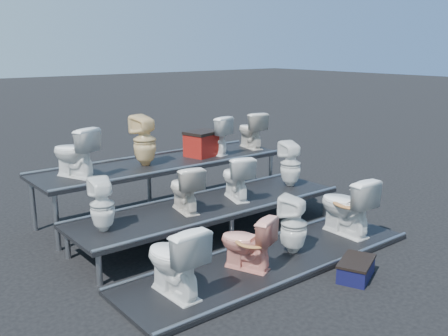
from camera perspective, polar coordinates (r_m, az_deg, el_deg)
ground at (r=7.44m, az=-1.50°, el=-7.58°), size 80.00×80.00×0.00m
tier_front at (r=6.52m, az=5.50°, el=-10.57°), size 4.20×1.20×0.06m
tier_mid at (r=7.36m, az=-1.51°, el=-5.92°), size 4.20×1.20×0.46m
tier_back at (r=8.33m, az=-6.91°, el=-2.21°), size 4.20×1.20×0.86m
toilet_0 at (r=5.50m, az=-5.72°, el=-10.35°), size 0.48×0.81×0.82m
toilet_1 at (r=6.10m, az=2.62°, el=-8.46°), size 0.61×0.77×0.69m
toilet_2 at (r=6.62m, az=7.97°, el=-6.39°), size 0.46×0.46×0.77m
toilet_3 at (r=7.38m, az=13.78°, el=-4.17°), size 0.50×0.85×0.86m
toilet_4 at (r=6.37m, az=-13.75°, el=-4.10°), size 0.35×0.36×0.68m
toilet_5 at (r=6.94m, az=-4.51°, el=-2.33°), size 0.48×0.70×0.66m
toilet_6 at (r=7.48m, az=1.40°, el=-1.04°), size 0.56×0.75×0.68m
toilet_7 at (r=8.24m, az=7.61°, el=0.47°), size 0.40×0.40×0.74m
toilet_8 at (r=7.50m, az=-16.77°, el=1.75°), size 0.65×0.82×0.73m
toilet_9 at (r=7.98m, az=-9.06°, el=3.14°), size 0.42×0.43×0.80m
toilet_10 at (r=8.72m, az=-1.34°, el=3.78°), size 0.52×0.73×0.68m
toilet_11 at (r=9.28m, az=3.10°, el=4.37°), size 0.50×0.72×0.67m
red_crate at (r=8.61m, az=-2.48°, el=2.66°), size 0.61×0.53×0.38m
step_stool at (r=6.30m, az=14.85°, el=-11.21°), size 0.64×0.53×0.20m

